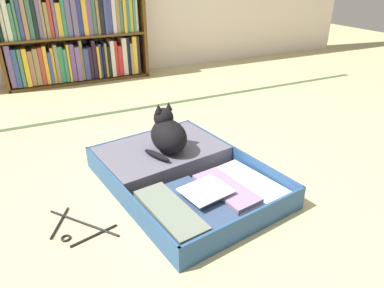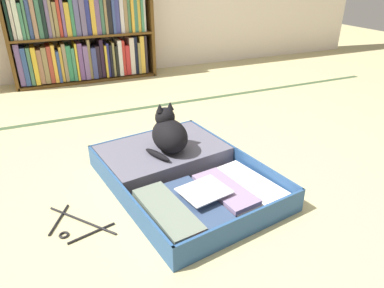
{
  "view_description": "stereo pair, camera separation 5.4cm",
  "coord_description": "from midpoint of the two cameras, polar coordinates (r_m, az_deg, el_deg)",
  "views": [
    {
      "loc": [
        -0.56,
        -1.18,
        0.98
      ],
      "look_at": [
        0.09,
        0.17,
        0.23
      ],
      "focal_mm": 32.91,
      "sensor_mm": 36.0,
      "label": 1
    },
    {
      "loc": [
        -0.51,
        -1.2,
        0.98
      ],
      "look_at": [
        0.09,
        0.17,
        0.23
      ],
      "focal_mm": 32.91,
      "sensor_mm": 36.0,
      "label": 2
    }
  ],
  "objects": [
    {
      "name": "open_suitcase",
      "position": [
        1.8,
        -3.24,
        -4.55
      ],
      "size": [
        0.81,
        1.02,
        0.12
      ],
      "color": "#284E7F",
      "rests_on": "ground_plane"
    },
    {
      "name": "ground_plane",
      "position": [
        1.63,
        -1.35,
        -10.21
      ],
      "size": [
        10.0,
        10.0,
        0.0
      ],
      "primitive_type": "plane",
      "color": "tan"
    },
    {
      "name": "black_cat",
      "position": [
        1.83,
        -4.88,
        1.59
      ],
      "size": [
        0.23,
        0.26,
        0.25
      ],
      "color": "black",
      "rests_on": "open_suitcase"
    },
    {
      "name": "tatami_border",
      "position": [
        2.74,
        -12.81,
        5.07
      ],
      "size": [
        4.8,
        0.05,
        0.0
      ],
      "color": "#394F31",
      "rests_on": "ground_plane"
    },
    {
      "name": "clothes_hanger",
      "position": [
        1.6,
        -18.99,
        -12.75
      ],
      "size": [
        0.27,
        0.3,
        0.01
      ],
      "color": "black",
      "rests_on": "ground_plane"
    },
    {
      "name": "bookshelf",
      "position": [
        3.53,
        -19.01,
        15.9
      ],
      "size": [
        1.3,
        0.25,
        0.84
      ],
      "color": "brown",
      "rests_on": "ground_plane"
    }
  ]
}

